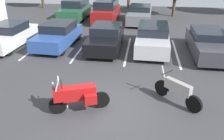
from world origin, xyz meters
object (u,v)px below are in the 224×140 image
at_px(car_far_red, 106,11).
at_px(car_silver, 153,38).
at_px(car_blue, 58,35).
at_px(car_far_grey, 140,14).
at_px(car_black, 106,38).
at_px(car_charcoal, 208,43).
at_px(car_white, 10,35).
at_px(car_far_green, 75,10).
at_px(motorcycle_second, 177,91).
at_px(motorcycle_touring, 77,95).

bearing_deg(car_far_red, car_silver, -60.04).
bearing_deg(car_blue, car_far_grey, 54.54).
xyz_separation_m(car_black, car_charcoal, (6.02, -0.15, -0.01)).
bearing_deg(car_white, car_blue, 9.87).
relative_size(car_far_green, car_far_red, 1.03).
bearing_deg(car_far_grey, motorcycle_second, -81.87).
bearing_deg(car_far_green, motorcycle_second, -59.54).
distance_m(car_white, car_far_green, 7.99).
xyz_separation_m(car_charcoal, car_far_green, (-10.03, 7.52, 0.22)).
relative_size(car_far_red, car_far_grey, 0.94).
distance_m(motorcycle_touring, motorcycle_second, 3.83).
bearing_deg(car_silver, car_white, -176.23).
bearing_deg(motorcycle_second, car_far_grey, 98.13).
distance_m(car_silver, car_far_green, 9.89).
distance_m(car_silver, car_far_red, 7.89).
distance_m(motorcycle_second, car_far_grey, 13.08).
bearing_deg(car_silver, car_charcoal, -7.31).
bearing_deg(car_far_green, car_far_red, -5.40).
relative_size(motorcycle_second, car_charcoal, 0.34).
xyz_separation_m(car_blue, car_black, (3.13, -0.19, -0.01)).
height_order(car_silver, car_far_red, car_far_red).
bearing_deg(car_far_red, motorcycle_touring, -85.46).
distance_m(motorcycle_second, car_charcoal, 6.07).
xyz_separation_m(car_blue, car_charcoal, (9.15, -0.33, -0.02)).
height_order(car_white, car_far_red, car_far_red).
bearing_deg(car_black, motorcycle_second, -57.22).
xyz_separation_m(car_black, car_silver, (2.86, 0.26, 0.04)).
bearing_deg(motorcycle_second, motorcycle_touring, -164.21).
bearing_deg(car_silver, car_blue, -179.31).
relative_size(car_silver, car_far_grey, 1.00).
bearing_deg(car_far_red, motorcycle_second, -69.57).
height_order(car_far_red, car_far_grey, car_far_red).
xyz_separation_m(car_black, car_far_green, (-4.01, 7.37, 0.21)).
bearing_deg(car_white, car_black, 3.14).
xyz_separation_m(car_white, car_far_red, (5.04, 7.43, 0.23)).
bearing_deg(car_far_red, car_blue, -106.54).
distance_m(car_black, car_far_red, 7.18).
height_order(car_blue, car_far_grey, car_blue).
bearing_deg(car_white, motorcycle_touring, -46.45).
height_order(motorcycle_touring, car_black, car_black).
distance_m(motorcycle_second, car_far_green, 15.24).
bearing_deg(car_black, motorcycle_touring, -89.77).
bearing_deg(car_black, car_blue, 176.61).
bearing_deg(car_blue, motorcycle_touring, -65.70).
relative_size(car_blue, car_far_green, 0.96).
relative_size(motorcycle_second, car_far_grey, 0.35).
relative_size(car_blue, car_black, 1.04).
height_order(car_white, car_far_green, car_far_green).
xyz_separation_m(motorcycle_second, car_charcoal, (2.31, 5.61, 0.17)).
relative_size(car_blue, car_far_grey, 0.93).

